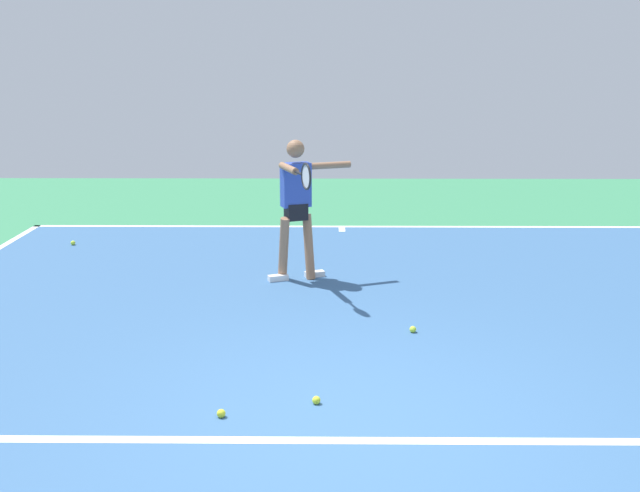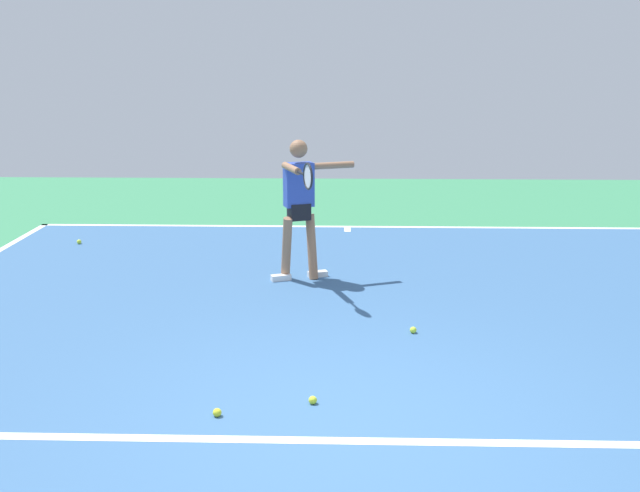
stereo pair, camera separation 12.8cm
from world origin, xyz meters
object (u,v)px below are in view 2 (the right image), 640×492
object	(u,v)px
tennis_ball_centre_court	(313,400)
tennis_player	(300,201)
tennis_ball_far_corner	(413,330)
tennis_ball_near_service_line	(79,242)
tennis_ball_near_player	(217,413)

from	to	relation	value
tennis_ball_centre_court	tennis_player	bearing A→B (deg)	-85.34
tennis_ball_far_corner	tennis_ball_centre_court	size ratio (longest dim) A/B	1.00
tennis_ball_near_service_line	tennis_ball_centre_court	world-z (taller)	same
tennis_player	tennis_ball_near_service_line	bearing A→B (deg)	-47.15
tennis_ball_near_player	tennis_ball_near_service_line	distance (m)	5.96
tennis_player	tennis_ball_centre_court	bearing A→B (deg)	74.14
tennis_ball_centre_court	tennis_ball_far_corner	bearing A→B (deg)	-120.91
tennis_ball_near_player	tennis_ball_centre_court	world-z (taller)	same
tennis_ball_near_player	tennis_ball_near_service_line	world-z (taller)	same
tennis_ball_far_corner	tennis_player	bearing A→B (deg)	-55.88
tennis_ball_near_player	tennis_ball_far_corner	size ratio (longest dim) A/B	1.00
tennis_player	tennis_ball_near_player	size ratio (longest dim) A/B	25.91
tennis_player	tennis_ball_near_player	xyz separation A→B (m)	(0.44, 3.56, -0.94)
tennis_ball_near_service_line	tennis_ball_near_player	bearing A→B (deg)	118.79
tennis_ball_near_player	tennis_player	bearing A→B (deg)	-97.10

